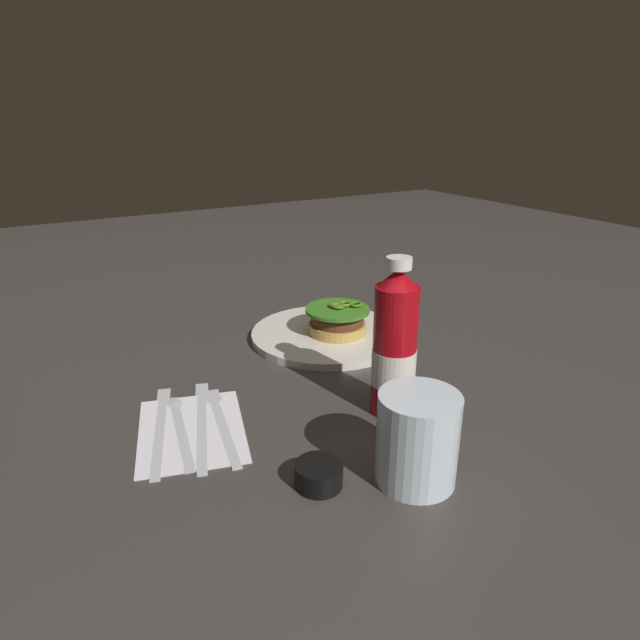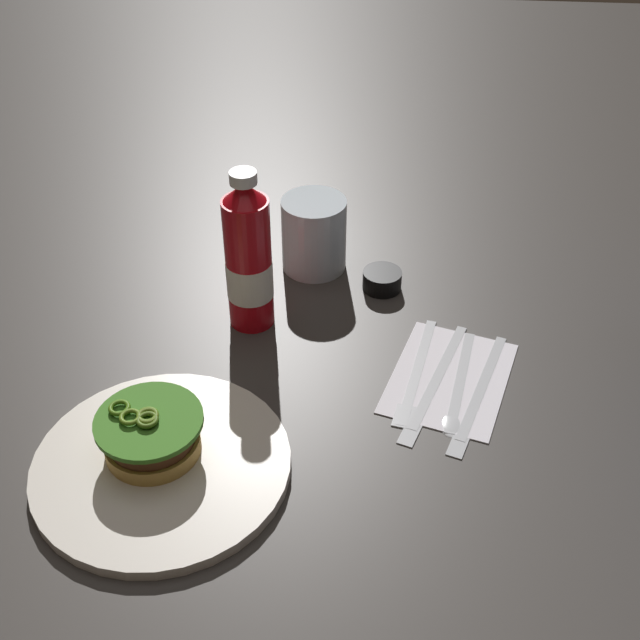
# 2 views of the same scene
# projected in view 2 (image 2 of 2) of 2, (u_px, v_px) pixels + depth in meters

# --- Properties ---
(ground_plane) EXTENTS (3.00, 3.00, 0.00)m
(ground_plane) POSITION_uv_depth(u_px,v_px,m) (262.00, 395.00, 0.94)
(ground_plane) COLOR #383531
(dinner_plate) EXTENTS (0.27, 0.27, 0.01)m
(dinner_plate) POSITION_uv_depth(u_px,v_px,m) (162.00, 465.00, 0.85)
(dinner_plate) COLOR silver
(dinner_plate) RESTS_ON ground_plane
(burger_sandwich) EXTENTS (0.11, 0.11, 0.05)m
(burger_sandwich) POSITION_uv_depth(u_px,v_px,m) (151.00, 434.00, 0.84)
(burger_sandwich) COLOR #C09646
(burger_sandwich) RESTS_ON dinner_plate
(ketchup_bottle) EXTENTS (0.06, 0.06, 0.21)m
(ketchup_bottle) POSITION_uv_depth(u_px,v_px,m) (249.00, 260.00, 0.99)
(ketchup_bottle) COLOR #AF0A12
(ketchup_bottle) RESTS_ON ground_plane
(water_glass) EXTENTS (0.09, 0.09, 0.10)m
(water_glass) POSITION_uv_depth(u_px,v_px,m) (314.00, 234.00, 1.12)
(water_glass) COLOR silver
(water_glass) RESTS_ON ground_plane
(condiment_cup) EXTENTS (0.05, 0.05, 0.03)m
(condiment_cup) POSITION_uv_depth(u_px,v_px,m) (382.00, 280.00, 1.10)
(condiment_cup) COLOR black
(condiment_cup) RESTS_ON ground_plane
(napkin) EXTENTS (0.21, 0.17, 0.00)m
(napkin) POSITION_uv_depth(u_px,v_px,m) (450.00, 377.00, 0.96)
(napkin) COLOR white
(napkin) RESTS_ON ground_plane
(fork_utensil) EXTENTS (0.20, 0.05, 0.00)m
(fork_utensil) POSITION_uv_depth(u_px,v_px,m) (415.00, 378.00, 0.96)
(fork_utensil) COLOR silver
(fork_utensil) RESTS_ON napkin
(butter_knife) EXTENTS (0.21, 0.09, 0.00)m
(butter_knife) POSITION_uv_depth(u_px,v_px,m) (432.00, 387.00, 0.95)
(butter_knife) COLOR silver
(butter_knife) RESTS_ON napkin
(spoon_utensil) EXTENTS (0.18, 0.05, 0.00)m
(spoon_utensil) POSITION_uv_depth(u_px,v_px,m) (457.00, 394.00, 0.94)
(spoon_utensil) COLOR silver
(spoon_utensil) RESTS_ON napkin
(steak_knife) EXTENTS (0.21, 0.08, 0.00)m
(steak_knife) POSITION_uv_depth(u_px,v_px,m) (477.00, 398.00, 0.93)
(steak_knife) COLOR silver
(steak_knife) RESTS_ON napkin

